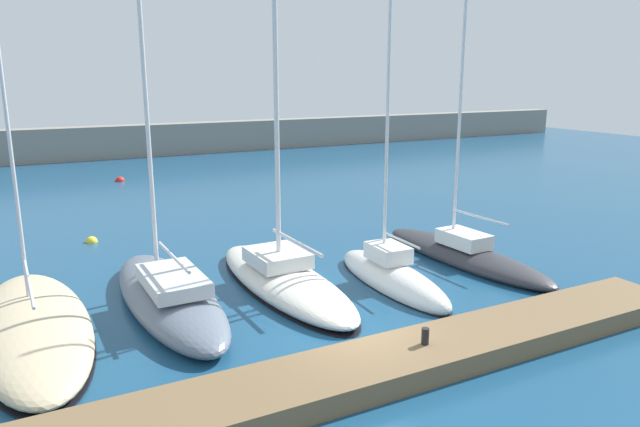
% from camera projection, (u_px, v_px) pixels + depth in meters
% --- Properties ---
extents(ground_plane, '(120.00, 120.00, 0.00)m').
position_uv_depth(ground_plane, '(357.00, 347.00, 16.29)').
color(ground_plane, navy).
extents(dock_pier, '(20.19, 2.20, 0.58)m').
position_uv_depth(dock_pier, '(392.00, 363.00, 14.79)').
color(dock_pier, brown).
rests_on(dock_pier, ground_plane).
extents(breakwater_seawall, '(108.00, 2.00, 2.90)m').
position_uv_depth(breakwater_seawall, '(112.00, 142.00, 52.66)').
color(breakwater_seawall, gray).
rests_on(breakwater_seawall, ground_plane).
extents(sailboat_sand_nearest, '(3.31, 9.96, 20.94)m').
position_uv_depth(sailboat_sand_nearest, '(33.00, 326.00, 16.98)').
color(sailboat_sand_nearest, beige).
rests_on(sailboat_sand_nearest, ground_plane).
extents(sailboat_slate_second, '(2.76, 9.44, 19.63)m').
position_uv_depth(sailboat_slate_second, '(168.00, 293.00, 18.99)').
color(sailboat_slate_second, slate).
rests_on(sailboat_slate_second, ground_plane).
extents(sailboat_ivory_third, '(2.88, 9.37, 14.11)m').
position_uv_depth(sailboat_ivory_third, '(283.00, 277.00, 20.73)').
color(sailboat_ivory_third, silver).
rests_on(sailboat_ivory_third, ground_plane).
extents(sailboat_white_fourth, '(1.94, 6.69, 11.96)m').
position_uv_depth(sailboat_white_fourth, '(391.00, 277.00, 21.08)').
color(sailboat_white_fourth, white).
rests_on(sailboat_white_fourth, ground_plane).
extents(sailboat_charcoal_fifth, '(2.62, 9.16, 13.80)m').
position_uv_depth(sailboat_charcoal_fifth, '(463.00, 252.00, 23.80)').
color(sailboat_charcoal_fifth, '#2D2D33').
rests_on(sailboat_charcoal_fifth, ground_plane).
extents(mooring_buoy_red, '(0.65, 0.65, 0.65)m').
position_uv_depth(mooring_buoy_red, '(120.00, 181.00, 41.54)').
color(mooring_buoy_red, red).
rests_on(mooring_buoy_red, ground_plane).
extents(mooring_buoy_yellow, '(0.53, 0.53, 0.53)m').
position_uv_depth(mooring_buoy_yellow, '(92.00, 242.00, 26.47)').
color(mooring_buoy_yellow, yellow).
rests_on(mooring_buoy_yellow, ground_plane).
extents(dock_bollard, '(0.20, 0.20, 0.44)m').
position_uv_depth(dock_bollard, '(425.00, 336.00, 15.14)').
color(dock_bollard, black).
rests_on(dock_bollard, dock_pier).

